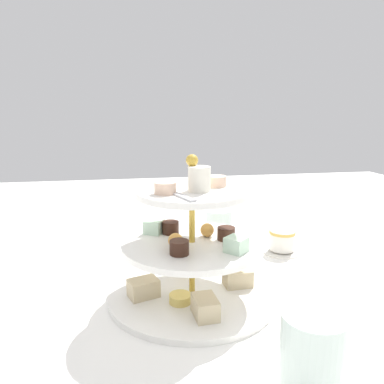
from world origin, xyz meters
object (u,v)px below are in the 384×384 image
at_px(water_glass_tall_right, 311,363).
at_px(water_glass_short_left, 219,227).
at_px(tiered_serving_stand, 192,256).
at_px(teacup_with_saucer, 282,242).
at_px(butter_knife_right, 381,296).

height_order(water_glass_tall_right, water_glass_short_left, water_glass_tall_right).
xyz_separation_m(tiered_serving_stand, teacup_with_saucer, (-0.17, 0.24, -0.05)).
distance_m(water_glass_short_left, teacup_with_saucer, 0.15).
height_order(teacup_with_saucer, butter_knife_right, teacup_with_saucer).
xyz_separation_m(water_glass_short_left, teacup_with_saucer, (0.09, 0.13, -0.02)).
distance_m(water_glass_tall_right, water_glass_short_left, 0.52).
relative_size(tiered_serving_stand, water_glass_tall_right, 2.60).
bearing_deg(water_glass_short_left, water_glass_tall_right, -3.63).
bearing_deg(water_glass_short_left, teacup_with_saucer, 55.82).
xyz_separation_m(tiered_serving_stand, water_glass_short_left, (-0.26, 0.11, -0.03)).
bearing_deg(tiered_serving_stand, teacup_with_saucer, 125.37).
bearing_deg(teacup_with_saucer, butter_knife_right, 20.21).
distance_m(water_glass_tall_right, butter_knife_right, 0.32).
xyz_separation_m(water_glass_tall_right, water_glass_short_left, (-0.52, 0.03, -0.01)).
height_order(water_glass_tall_right, butter_knife_right, water_glass_tall_right).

